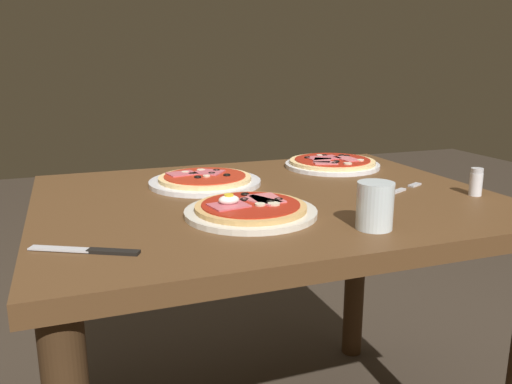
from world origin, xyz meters
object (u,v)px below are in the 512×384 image
object	(u,v)px
water_glass_near	(375,209)
salt_shaker	(476,182)
dining_table	(268,241)
knife	(92,251)
fork	(402,190)
pizza_across_left	(205,180)
pizza_across_right	(332,163)
pizza_foreground	(250,210)

from	to	relation	value
water_glass_near	salt_shaker	world-z (taller)	water_glass_near
dining_table	water_glass_near	size ratio (longest dim) A/B	11.73
dining_table	salt_shaker	xyz separation A→B (m)	(0.47, -0.17, 0.15)
knife	fork	bearing A→B (deg)	14.08
pizza_across_left	pizza_across_right	distance (m)	0.43
salt_shaker	water_glass_near	bearing A→B (deg)	-159.49
pizza_foreground	fork	xyz separation A→B (m)	(0.43, 0.07, -0.01)
pizza_across_left	fork	size ratio (longest dim) A/B	1.99
dining_table	pizza_across_right	size ratio (longest dim) A/B	3.75
fork	knife	distance (m)	0.78
pizza_foreground	salt_shaker	bearing A→B (deg)	-2.83
pizza_across_left	pizza_across_right	bearing A→B (deg)	12.21
pizza_across_right	water_glass_near	size ratio (longest dim) A/B	3.13
knife	pizza_foreground	bearing A→B (deg)	19.52
dining_table	pizza_foreground	world-z (taller)	pizza_foreground
pizza_foreground	water_glass_near	size ratio (longest dim) A/B	3.05
pizza_across_left	water_glass_near	distance (m)	0.52
fork	salt_shaker	bearing A→B (deg)	-36.64
pizza_across_left	knife	xyz separation A→B (m)	(-0.31, -0.42, -0.01)
dining_table	pizza_across_right	world-z (taller)	pizza_across_right
pizza_foreground	pizza_across_right	bearing A→B (deg)	44.53
pizza_across_right	knife	xyz separation A→B (m)	(-0.73, -0.51, -0.01)
pizza_across_left	knife	size ratio (longest dim) A/B	1.62
water_glass_near	fork	bearing A→B (deg)	45.75
water_glass_near	knife	bearing A→B (deg)	174.39
knife	dining_table	bearing A→B (deg)	31.59
fork	salt_shaker	size ratio (longest dim) A/B	2.20
pizza_across_right	water_glass_near	distance (m)	0.60
salt_shaker	fork	bearing A→B (deg)	143.36
fork	knife	world-z (taller)	knife
pizza_foreground	fork	bearing A→B (deg)	9.76
pizza_foreground	knife	size ratio (longest dim) A/B	1.54
pizza_foreground	pizza_across_left	world-z (taller)	pizza_foreground
water_glass_near	fork	size ratio (longest dim) A/B	0.62
pizza_across_left	fork	distance (m)	0.50
pizza_foreground	salt_shaker	size ratio (longest dim) A/B	4.17
pizza_across_left	fork	bearing A→B (deg)	-27.53
dining_table	pizza_foreground	size ratio (longest dim) A/B	3.85
knife	salt_shaker	bearing A→B (deg)	5.61
knife	pizza_across_left	bearing A→B (deg)	53.97
fork	knife	xyz separation A→B (m)	(-0.75, -0.19, 0.00)
dining_table	pizza_across_left	world-z (taller)	pizza_across_left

